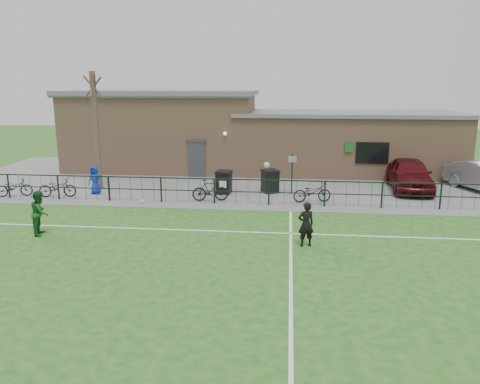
# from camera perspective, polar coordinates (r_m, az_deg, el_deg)

# --- Properties ---
(ground) EXTENTS (90.00, 90.00, 0.00)m
(ground) POSITION_cam_1_polar(r_m,az_deg,el_deg) (13.88, -2.20, -10.00)
(ground) COLOR #225519
(ground) RESTS_ON ground
(paving_strip) EXTENTS (34.00, 13.00, 0.02)m
(paving_strip) POSITION_cam_1_polar(r_m,az_deg,el_deg) (26.74, 1.91, 1.48)
(paving_strip) COLOR slate
(paving_strip) RESTS_ON ground
(pitch_line_touch) EXTENTS (28.00, 0.10, 0.01)m
(pitch_line_touch) POSITION_cam_1_polar(r_m,az_deg,el_deg) (21.22, 0.79, -1.68)
(pitch_line_touch) COLOR white
(pitch_line_touch) RESTS_ON ground
(pitch_line_mid) EXTENTS (28.00, 0.10, 0.01)m
(pitch_line_mid) POSITION_cam_1_polar(r_m,az_deg,el_deg) (17.59, -0.34, -4.86)
(pitch_line_mid) COLOR white
(pitch_line_mid) RESTS_ON ground
(pitch_line_perp) EXTENTS (0.10, 16.00, 0.01)m
(pitch_line_perp) POSITION_cam_1_polar(r_m,az_deg,el_deg) (13.75, 6.22, -10.28)
(pitch_line_perp) COLOR white
(pitch_line_perp) RESTS_ON ground
(perimeter_fence) EXTENTS (28.00, 0.10, 1.20)m
(perimeter_fence) POSITION_cam_1_polar(r_m,az_deg,el_deg) (21.26, 0.85, 0.01)
(perimeter_fence) COLOR black
(perimeter_fence) RESTS_ON ground
(bare_tree) EXTENTS (0.30, 0.30, 6.00)m
(bare_tree) POSITION_cam_1_polar(r_m,az_deg,el_deg) (25.25, -17.13, 7.07)
(bare_tree) COLOR #4D3A2E
(bare_tree) RESTS_ON ground
(wheelie_bin_left) EXTENTS (0.76, 0.84, 1.05)m
(wheelie_bin_left) POSITION_cam_1_polar(r_m,az_deg,el_deg) (23.43, -1.97, 1.12)
(wheelie_bin_left) COLOR black
(wheelie_bin_left) RESTS_ON paving_strip
(wheelie_bin_right) EXTENTS (0.96, 1.01, 1.07)m
(wheelie_bin_right) POSITION_cam_1_polar(r_m,az_deg,el_deg) (23.66, 3.69, 1.24)
(wheelie_bin_right) COLOR black
(wheelie_bin_right) RESTS_ON paving_strip
(sign_post) EXTENTS (0.07, 0.07, 2.00)m
(sign_post) POSITION_cam_1_polar(r_m,az_deg,el_deg) (23.31, 6.35, 2.17)
(sign_post) COLOR black
(sign_post) RESTS_ON paving_strip
(car_maroon) EXTENTS (2.27, 4.94, 1.64)m
(car_maroon) POSITION_cam_1_polar(r_m,az_deg,el_deg) (25.63, 19.95, 2.05)
(car_maroon) COLOR #490D10
(car_maroon) RESTS_ON paving_strip
(bicycle_a) EXTENTS (1.80, 1.11, 0.89)m
(bicycle_a) POSITION_cam_1_polar(r_m,az_deg,el_deg) (25.30, -25.84, 0.51)
(bicycle_a) COLOR black
(bicycle_a) RESTS_ON paving_strip
(bicycle_c) EXTENTS (1.85, 0.91, 0.93)m
(bicycle_c) POSITION_cam_1_polar(r_m,az_deg,el_deg) (24.32, -21.37, 0.51)
(bicycle_c) COLOR black
(bicycle_c) RESTS_ON paving_strip
(bicycle_d) EXTENTS (1.76, 0.79, 1.02)m
(bicycle_d) POSITION_cam_1_polar(r_m,az_deg,el_deg) (21.94, -3.64, 0.22)
(bicycle_d) COLOR black
(bicycle_d) RESTS_ON paving_strip
(bicycle_e) EXTENTS (1.87, 1.00, 0.93)m
(bicycle_e) POSITION_cam_1_polar(r_m,az_deg,el_deg) (21.95, 8.78, -0.02)
(bicycle_e) COLOR black
(bicycle_e) RESTS_ON paving_strip
(spectator_child) EXTENTS (0.75, 0.55, 1.41)m
(spectator_child) POSITION_cam_1_polar(r_m,az_deg,el_deg) (24.35, -17.27, 1.42)
(spectator_child) COLOR #122DB1
(spectator_child) RESTS_ON paving_strip
(goalkeeper_kick) EXTENTS (1.93, 3.26, 2.40)m
(goalkeeper_kick) POSITION_cam_1_polar(r_m,az_deg,el_deg) (16.11, 7.87, -3.65)
(goalkeeper_kick) COLOR black
(goalkeeper_kick) RESTS_ON ground
(outfield_player) EXTENTS (0.81, 0.93, 1.64)m
(outfield_player) POSITION_cam_1_polar(r_m,az_deg,el_deg) (18.61, -23.19, -2.32)
(outfield_player) COLOR #17531D
(outfield_player) RESTS_ON ground
(ball_ground) EXTENTS (0.20, 0.20, 0.20)m
(ball_ground) POSITION_cam_1_polar(r_m,az_deg,el_deg) (22.08, -11.78, -1.11)
(ball_ground) COLOR white
(ball_ground) RESTS_ON ground
(clubhouse) EXTENTS (24.25, 5.40, 4.96)m
(clubhouse) POSITION_cam_1_polar(r_m,az_deg,el_deg) (29.42, 0.64, 6.93)
(clubhouse) COLOR tan
(clubhouse) RESTS_ON ground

